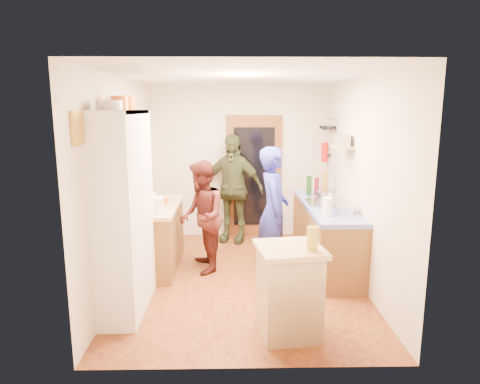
{
  "coord_description": "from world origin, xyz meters",
  "views": [
    {
      "loc": [
        -0.13,
        -5.34,
        2.23
      ],
      "look_at": [
        -0.03,
        0.15,
        1.14
      ],
      "focal_mm": 32.0,
      "sensor_mm": 36.0,
      "label": 1
    }
  ],
  "objects_px": {
    "island_base": "(289,293)",
    "right_counter_base": "(325,236)",
    "person_hob": "(276,211)",
    "hutch_body": "(125,213)",
    "person_back": "(233,189)",
    "person_left": "(203,216)"
  },
  "relations": [
    {
      "from": "island_base",
      "to": "person_back",
      "type": "bearing_deg",
      "value": 100.03
    },
    {
      "from": "hutch_body",
      "to": "person_left",
      "type": "bearing_deg",
      "value": 55.52
    },
    {
      "from": "person_left",
      "to": "hutch_body",
      "type": "bearing_deg",
      "value": -44.5
    },
    {
      "from": "person_hob",
      "to": "person_left",
      "type": "height_order",
      "value": "person_hob"
    },
    {
      "from": "right_counter_base",
      "to": "person_hob",
      "type": "distance_m",
      "value": 0.9
    },
    {
      "from": "right_counter_base",
      "to": "island_base",
      "type": "xyz_separation_m",
      "value": [
        -0.78,
        -1.92,
        0.01
      ]
    },
    {
      "from": "hutch_body",
      "to": "person_back",
      "type": "xyz_separation_m",
      "value": [
        1.18,
        2.44,
        -0.2
      ]
    },
    {
      "from": "island_base",
      "to": "person_left",
      "type": "distance_m",
      "value": 2.02
    },
    {
      "from": "hutch_body",
      "to": "right_counter_base",
      "type": "bearing_deg",
      "value": 27.47
    },
    {
      "from": "island_base",
      "to": "person_back",
      "type": "distance_m",
      "value": 3.14
    },
    {
      "from": "island_base",
      "to": "person_back",
      "type": "height_order",
      "value": "person_back"
    },
    {
      "from": "hutch_body",
      "to": "person_back",
      "type": "height_order",
      "value": "hutch_body"
    },
    {
      "from": "right_counter_base",
      "to": "person_back",
      "type": "bearing_deg",
      "value": 139.19
    },
    {
      "from": "island_base",
      "to": "person_left",
      "type": "height_order",
      "value": "person_left"
    },
    {
      "from": "person_left",
      "to": "person_back",
      "type": "distance_m",
      "value": 1.38
    },
    {
      "from": "island_base",
      "to": "person_back",
      "type": "xyz_separation_m",
      "value": [
        -0.54,
        3.06,
        0.47
      ]
    },
    {
      "from": "hutch_body",
      "to": "person_back",
      "type": "relative_size",
      "value": 1.22
    },
    {
      "from": "person_hob",
      "to": "person_back",
      "type": "distance_m",
      "value": 1.51
    },
    {
      "from": "island_base",
      "to": "right_counter_base",
      "type": "bearing_deg",
      "value": 67.97
    },
    {
      "from": "hutch_body",
      "to": "right_counter_base",
      "type": "relative_size",
      "value": 1.0
    },
    {
      "from": "hutch_body",
      "to": "person_hob",
      "type": "distance_m",
      "value": 2.06
    },
    {
      "from": "island_base",
      "to": "hutch_body",
      "type": "bearing_deg",
      "value": 160.25
    }
  ]
}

